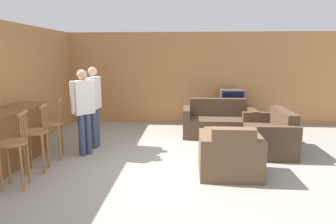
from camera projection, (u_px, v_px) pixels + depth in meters
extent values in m
plane|color=gray|center=(176.00, 168.00, 5.28)|extent=(24.00, 24.00, 0.00)
cube|color=#B27A47|center=(181.00, 78.00, 8.62)|extent=(9.40, 0.08, 2.60)
cube|color=#B27A47|center=(29.00, 86.00, 6.56)|extent=(0.08, 8.66, 2.60)
cube|color=brown|center=(2.00, 143.00, 5.09)|extent=(0.47, 2.36, 0.97)
cylinder|color=#996638|center=(12.00, 143.00, 4.38)|extent=(0.49, 0.49, 0.04)
cylinder|color=#996638|center=(8.00, 163.00, 4.57)|extent=(0.04, 0.04, 0.67)
cylinder|color=#996638|center=(0.00, 170.00, 4.29)|extent=(0.04, 0.04, 0.67)
cylinder|color=#996638|center=(28.00, 162.00, 4.61)|extent=(0.04, 0.04, 0.67)
cylinder|color=#996638|center=(22.00, 169.00, 4.33)|extent=(0.04, 0.04, 0.67)
cylinder|color=#996638|center=(27.00, 126.00, 4.49)|extent=(0.02, 0.02, 0.39)
cylinder|color=#996638|center=(25.00, 127.00, 4.41)|extent=(0.02, 0.02, 0.39)
cylinder|color=#996638|center=(23.00, 129.00, 4.33)|extent=(0.02, 0.02, 0.39)
cylinder|color=#996638|center=(21.00, 130.00, 4.25)|extent=(0.02, 0.02, 0.39)
cube|color=#996638|center=(22.00, 113.00, 4.33)|extent=(0.11, 0.35, 0.04)
cylinder|color=#996638|center=(35.00, 132.00, 5.02)|extent=(0.48, 0.48, 0.04)
cylinder|color=#996638|center=(30.00, 150.00, 5.21)|extent=(0.04, 0.04, 0.67)
cylinder|color=#996638|center=(25.00, 155.00, 4.93)|extent=(0.04, 0.04, 0.67)
cylinder|color=#996638|center=(48.00, 149.00, 5.24)|extent=(0.04, 0.04, 0.67)
cylinder|color=#996638|center=(43.00, 154.00, 4.96)|extent=(0.04, 0.04, 0.67)
cylinder|color=#996638|center=(47.00, 117.00, 5.12)|extent=(0.02, 0.02, 0.39)
cylinder|color=#996638|center=(45.00, 118.00, 5.04)|extent=(0.02, 0.02, 0.39)
cylinder|color=#996638|center=(44.00, 119.00, 4.96)|extent=(0.02, 0.02, 0.39)
cylinder|color=#996638|center=(42.00, 120.00, 4.88)|extent=(0.02, 0.02, 0.39)
cube|color=#996638|center=(44.00, 106.00, 4.96)|extent=(0.10, 0.35, 0.04)
cylinder|color=#996638|center=(52.00, 123.00, 5.65)|extent=(0.49, 0.49, 0.04)
cylinder|color=#996638|center=(47.00, 140.00, 5.84)|extent=(0.04, 0.04, 0.67)
cylinder|color=#996638|center=(43.00, 144.00, 5.56)|extent=(0.04, 0.04, 0.67)
cylinder|color=#996638|center=(63.00, 139.00, 5.88)|extent=(0.04, 0.04, 0.67)
cylinder|color=#996638|center=(59.00, 143.00, 5.59)|extent=(0.04, 0.04, 0.67)
cylinder|color=#996638|center=(62.00, 110.00, 5.75)|extent=(0.02, 0.02, 0.39)
cylinder|color=#996638|center=(61.00, 111.00, 5.67)|extent=(0.02, 0.02, 0.39)
cylinder|color=#996638|center=(60.00, 112.00, 5.59)|extent=(0.02, 0.02, 0.39)
cylinder|color=#996638|center=(59.00, 113.00, 5.51)|extent=(0.02, 0.02, 0.39)
cube|color=#996638|center=(60.00, 100.00, 5.59)|extent=(0.10, 0.35, 0.04)
cube|color=#4C3828|center=(218.00, 127.00, 7.32)|extent=(1.41, 0.89, 0.46)
cube|color=#4C3828|center=(218.00, 107.00, 7.57)|extent=(1.41, 0.22, 0.43)
cube|color=#4C3828|center=(186.00, 122.00, 7.35)|extent=(0.16, 0.89, 0.69)
cube|color=#4C3828|center=(251.00, 123.00, 7.25)|extent=(0.16, 0.89, 0.69)
cube|color=brown|center=(229.00, 161.00, 4.95)|extent=(0.67, 0.84, 0.46)
cube|color=brown|center=(233.00, 141.00, 4.57)|extent=(0.67, 0.22, 0.41)
cube|color=brown|center=(255.00, 155.00, 4.90)|extent=(0.16, 0.84, 0.68)
cube|color=brown|center=(204.00, 154.00, 4.96)|extent=(0.16, 0.84, 0.68)
cube|color=#4C3828|center=(268.00, 139.00, 6.24)|extent=(0.81, 1.22, 0.46)
cube|color=#4C3828|center=(284.00, 120.00, 6.14)|extent=(0.22, 1.22, 0.40)
cube|color=#4C3828|center=(260.00, 127.00, 6.90)|extent=(0.81, 0.16, 0.67)
cube|color=#4C3828|center=(278.00, 144.00, 5.54)|extent=(0.81, 0.16, 0.67)
cube|color=brown|center=(219.00, 133.00, 6.06)|extent=(0.55, 0.90, 0.04)
cube|color=brown|center=(208.00, 149.00, 5.72)|extent=(0.06, 0.06, 0.39)
cube|color=brown|center=(233.00, 149.00, 5.69)|extent=(0.06, 0.06, 0.39)
cube|color=brown|center=(206.00, 137.00, 6.52)|extent=(0.06, 0.06, 0.39)
cube|color=brown|center=(228.00, 138.00, 6.49)|extent=(0.06, 0.06, 0.39)
cube|color=black|center=(231.00, 116.00, 8.31)|extent=(0.98, 0.53, 0.57)
cube|color=#4C4C4C|center=(232.00, 98.00, 8.21)|extent=(0.63, 0.45, 0.46)
cube|color=black|center=(233.00, 99.00, 7.99)|extent=(0.56, 0.01, 0.39)
cylinder|color=#384260|center=(94.00, 129.00, 6.34)|extent=(0.13, 0.13, 0.84)
cylinder|color=#384260|center=(96.00, 127.00, 6.49)|extent=(0.13, 0.13, 0.84)
cube|color=beige|center=(93.00, 93.00, 6.27)|extent=(0.21, 0.45, 0.67)
cylinder|color=beige|center=(89.00, 93.00, 6.04)|extent=(0.09, 0.09, 0.61)
cylinder|color=beige|center=(98.00, 91.00, 6.50)|extent=(0.09, 0.09, 0.61)
sphere|color=tan|center=(92.00, 72.00, 6.19)|extent=(0.19, 0.19, 0.19)
cylinder|color=#384260|center=(88.00, 134.00, 5.96)|extent=(0.13, 0.13, 0.83)
cylinder|color=#384260|center=(82.00, 135.00, 5.85)|extent=(0.13, 0.13, 0.83)
cube|color=beige|center=(83.00, 97.00, 5.77)|extent=(0.38, 0.43, 0.66)
cylinder|color=beige|center=(93.00, 95.00, 5.94)|extent=(0.08, 0.08, 0.60)
cylinder|color=beige|center=(72.00, 97.00, 5.59)|extent=(0.08, 0.08, 0.60)
sphere|color=tan|center=(82.00, 74.00, 5.69)|extent=(0.19, 0.19, 0.19)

